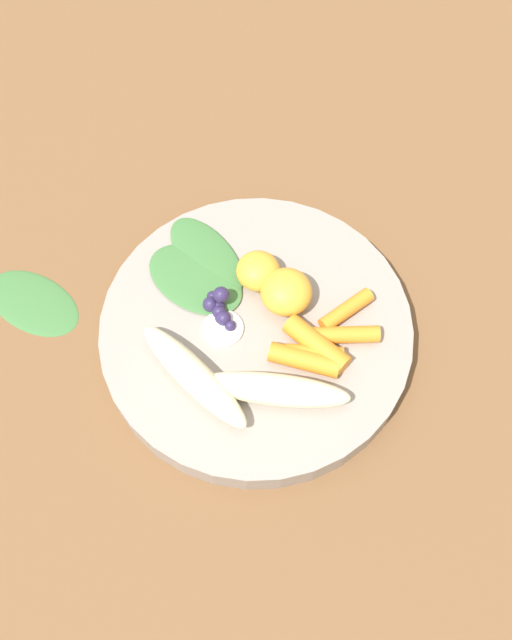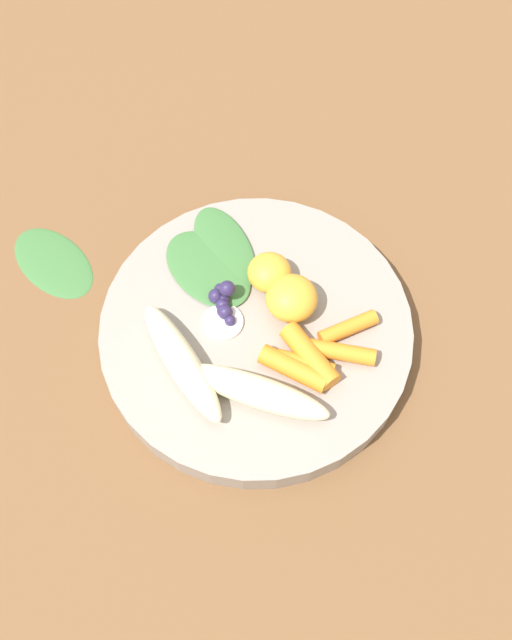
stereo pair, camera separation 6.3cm
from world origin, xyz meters
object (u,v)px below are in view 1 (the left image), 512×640
at_px(banana_peeled_left, 275,390).
at_px(banana_peeled_right, 194,376).
at_px(orange_segment_near, 258,271).
at_px(bowl, 256,332).
at_px(kale_leaf_stray, 33,302).

xyz_separation_m(banana_peeled_left, banana_peeled_right, (0.07, -0.02, 0.00)).
bearing_deg(orange_segment_near, banana_peeled_right, 53.83).
bearing_deg(banana_peeled_right, banana_peeled_left, 35.48).
distance_m(bowl, orange_segment_near, 0.06).
bearing_deg(banana_peeled_right, bowl, 92.22).
distance_m(banana_peeled_left, banana_peeled_right, 0.07).
height_order(bowl, kale_leaf_stray, bowl).
relative_size(banana_peeled_right, orange_segment_near, 3.16).
height_order(bowl, banana_peeled_right, banana_peeled_right).
bearing_deg(banana_peeled_right, kale_leaf_stray, -164.13).
distance_m(orange_segment_near, kale_leaf_stray, 0.22).
bearing_deg(bowl, orange_segment_near, -100.56).
xyz_separation_m(banana_peeled_left, orange_segment_near, (-0.00, -0.12, 0.00)).
bearing_deg(kale_leaf_stray, orange_segment_near, -145.39).
distance_m(banana_peeled_left, orange_segment_near, 0.12).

